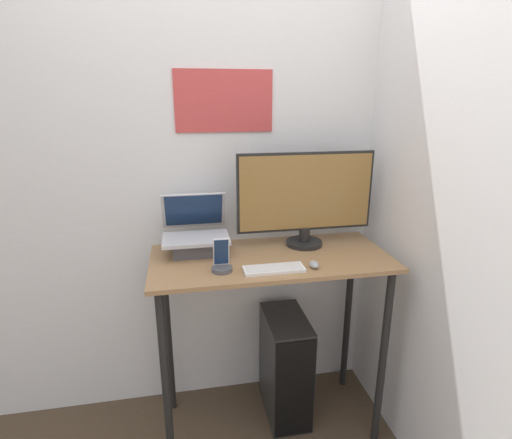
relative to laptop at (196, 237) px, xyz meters
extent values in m
cube|color=silver|center=(0.33, 0.21, 0.29)|extent=(6.00, 0.05, 2.60)
cube|color=#BF3F3F|center=(0.17, 0.19, 0.61)|extent=(0.47, 0.01, 0.29)
cube|color=silver|center=(0.96, -0.37, 0.29)|extent=(0.05, 6.00, 2.60)
cube|color=#936D47|center=(0.33, -0.12, -0.08)|extent=(1.09, 0.50, 0.02)
cylinder|color=black|center=(-0.16, -0.33, -0.55)|extent=(0.04, 0.04, 0.92)
cylinder|color=black|center=(0.83, -0.33, -0.55)|extent=(0.04, 0.04, 0.92)
cylinder|color=black|center=(-0.16, 0.08, -0.55)|extent=(0.04, 0.04, 0.92)
cylinder|color=black|center=(0.83, 0.08, -0.55)|extent=(0.04, 0.04, 0.92)
cube|color=#4C4C51|center=(0.00, -0.03, -0.04)|extent=(0.21, 0.14, 0.07)
cube|color=#B7B7BC|center=(0.00, -0.03, 0.00)|extent=(0.30, 0.20, 0.02)
cube|color=#B7B7BC|center=(0.00, 0.11, 0.10)|extent=(0.30, 0.09, 0.18)
cube|color=navy|center=(0.00, 0.10, 0.10)|extent=(0.27, 0.07, 0.16)
cylinder|color=black|center=(0.53, -0.01, -0.06)|extent=(0.18, 0.18, 0.02)
cylinder|color=black|center=(0.53, -0.01, -0.02)|extent=(0.05, 0.05, 0.07)
cube|color=black|center=(0.53, 0.00, 0.19)|extent=(0.66, 0.01, 0.38)
cube|color=olive|center=(0.53, -0.01, 0.19)|extent=(0.64, 0.01, 0.35)
cube|color=white|center=(0.31, -0.28, -0.07)|extent=(0.26, 0.09, 0.01)
cube|color=silver|center=(0.31, -0.28, -0.06)|extent=(0.24, 0.08, 0.00)
ellipsoid|color=#99999E|center=(0.49, -0.28, -0.06)|extent=(0.04, 0.06, 0.03)
cylinder|color=#4C4C51|center=(0.10, -0.24, -0.06)|extent=(0.09, 0.09, 0.02)
cube|color=silver|center=(0.10, -0.23, 0.01)|extent=(0.07, 0.03, 0.13)
cube|color=navy|center=(0.10, -0.23, 0.01)|extent=(0.06, 0.03, 0.12)
cube|color=black|center=(0.43, -0.06, -0.73)|extent=(0.20, 0.37, 0.57)
cube|color=black|center=(0.43, -0.24, -0.73)|extent=(0.19, 0.01, 0.54)
camera|label=1|loc=(-0.05, -1.77, 0.63)|focal=28.00mm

